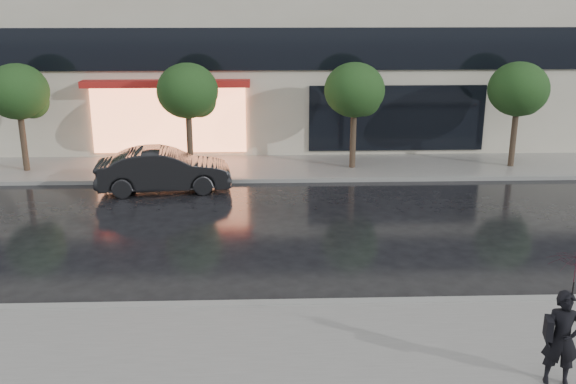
{
  "coord_description": "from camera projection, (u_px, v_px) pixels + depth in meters",
  "views": [
    {
      "loc": [
        -0.23,
        -13.08,
        6.21
      ],
      "look_at": [
        0.34,
        2.69,
        1.4
      ],
      "focal_mm": 40.0,
      "sensor_mm": 36.0,
      "label": 1
    }
  ],
  "objects": [
    {
      "name": "parked_car",
      "position": [
        164.0,
        170.0,
        21.2
      ],
      "size": [
        4.52,
        2.01,
        1.44
      ],
      "primitive_type": "imported",
      "rotation": [
        0.0,
        0.0,
        1.68
      ],
      "color": "black",
      "rests_on": "ground"
    },
    {
      "name": "tree_mid_west",
      "position": [
        189.0,
        93.0,
        22.95
      ],
      "size": [
        2.2,
        2.2,
        3.99
      ],
      "color": "#33261C",
      "rests_on": "ground"
    },
    {
      "name": "tree_far_east",
      "position": [
        520.0,
        91.0,
        23.37
      ],
      "size": [
        2.2,
        2.2,
        3.99
      ],
      "color": "#33261C",
      "rests_on": "ground"
    },
    {
      "name": "tree_far_west",
      "position": [
        20.0,
        94.0,
        22.75
      ],
      "size": [
        2.2,
        2.2,
        3.99
      ],
      "color": "#33261C",
      "rests_on": "ground"
    },
    {
      "name": "curb_near",
      "position": [
        278.0,
        305.0,
        13.34
      ],
      "size": [
        60.0,
        0.25,
        0.14
      ],
      "primitive_type": "cube",
      "color": "gray",
      "rests_on": "ground"
    },
    {
      "name": "ground",
      "position": [
        277.0,
        287.0,
        14.32
      ],
      "size": [
        120.0,
        120.0,
        0.0
      ],
      "primitive_type": "plane",
      "color": "black",
      "rests_on": "ground"
    },
    {
      "name": "pedestrian_with_umbrella",
      "position": [
        570.0,
        302.0,
        10.12
      ],
      "size": [
        1.08,
        1.09,
        2.28
      ],
      "rotation": [
        0.0,
        0.0,
        -0.25
      ],
      "color": "black",
      "rests_on": "sidewalk_near"
    },
    {
      "name": "sidewalk_near",
      "position": [
        281.0,
        364.0,
        11.19
      ],
      "size": [
        60.0,
        4.5,
        0.12
      ],
      "primitive_type": "cube",
      "color": "slate",
      "rests_on": "ground"
    },
    {
      "name": "tree_mid_east",
      "position": [
        356.0,
        92.0,
        23.16
      ],
      "size": [
        2.2,
        2.2,
        3.99
      ],
      "color": "#33261C",
      "rests_on": "ground"
    },
    {
      "name": "sidewalk_far",
      "position": [
        272.0,
        168.0,
        24.1
      ],
      "size": [
        60.0,
        3.5,
        0.12
      ],
      "primitive_type": "cube",
      "color": "slate",
      "rests_on": "ground"
    },
    {
      "name": "curb_far",
      "position": [
        272.0,
        180.0,
        22.42
      ],
      "size": [
        60.0,
        0.25,
        0.14
      ],
      "primitive_type": "cube",
      "color": "gray",
      "rests_on": "ground"
    }
  ]
}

